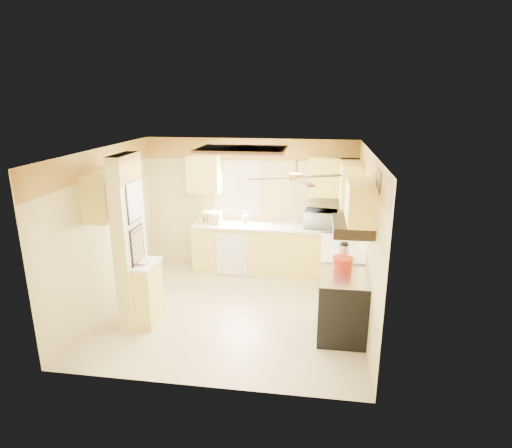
% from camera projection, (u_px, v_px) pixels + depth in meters
% --- Properties ---
extents(floor, '(4.00, 4.00, 0.00)m').
position_uv_depth(floor, '(232.00, 309.00, 6.79)').
color(floor, tan).
rests_on(floor, ground).
extents(ceiling, '(4.00, 4.00, 0.00)m').
position_uv_depth(ceiling, '(229.00, 151.00, 6.07)').
color(ceiling, white).
rests_on(ceiling, wall_back).
extents(wall_back, '(4.00, 0.00, 4.00)m').
position_uv_depth(wall_back, '(250.00, 204.00, 8.23)').
color(wall_back, '#DCCA86').
rests_on(wall_back, floor).
extents(wall_front, '(4.00, 0.00, 4.00)m').
position_uv_depth(wall_front, '(195.00, 288.00, 4.63)').
color(wall_front, '#DCCA86').
rests_on(wall_front, floor).
extents(wall_left, '(0.00, 3.80, 3.80)m').
position_uv_depth(wall_left, '(105.00, 229.00, 6.71)').
color(wall_left, '#DCCA86').
rests_on(wall_left, floor).
extents(wall_right, '(0.00, 3.80, 3.80)m').
position_uv_depth(wall_right, '(366.00, 241.00, 6.15)').
color(wall_right, '#DCCA86').
rests_on(wall_right, floor).
extents(wallpaper_border, '(4.00, 0.02, 0.40)m').
position_uv_depth(wallpaper_border, '(250.00, 149.00, 7.91)').
color(wallpaper_border, '#FFC44B').
rests_on(wallpaper_border, wall_back).
extents(partition_column, '(0.20, 0.70, 2.50)m').
position_uv_depth(partition_column, '(130.00, 242.00, 6.09)').
color(partition_column, '#DCCA86').
rests_on(partition_column, floor).
extents(partition_ledge, '(0.25, 0.55, 0.90)m').
position_uv_depth(partition_ledge, '(148.00, 294.00, 6.29)').
color(partition_ledge, '#FFE469').
rests_on(partition_ledge, floor).
extents(ledge_top, '(0.28, 0.58, 0.04)m').
position_uv_depth(ledge_top, '(146.00, 264.00, 6.16)').
color(ledge_top, white).
rests_on(ledge_top, partition_ledge).
extents(lower_cabinets_back, '(3.00, 0.60, 0.90)m').
position_uv_depth(lower_cabinets_back, '(274.00, 250.00, 8.10)').
color(lower_cabinets_back, '#FFE469').
rests_on(lower_cabinets_back, floor).
extents(lower_cabinets_right, '(0.60, 1.40, 0.90)m').
position_uv_depth(lower_cabinets_right, '(340.00, 274.00, 6.99)').
color(lower_cabinets_right, '#FFE469').
rests_on(lower_cabinets_right, floor).
extents(countertop_back, '(3.04, 0.64, 0.04)m').
position_uv_depth(countertop_back, '(274.00, 226.00, 7.96)').
color(countertop_back, white).
rests_on(countertop_back, lower_cabinets_back).
extents(countertop_right, '(0.64, 1.44, 0.04)m').
position_uv_depth(countertop_right, '(341.00, 247.00, 6.86)').
color(countertop_right, white).
rests_on(countertop_right, lower_cabinets_right).
extents(dishwasher_panel, '(0.58, 0.02, 0.80)m').
position_uv_depth(dishwasher_panel, '(232.00, 255.00, 7.92)').
color(dishwasher_panel, white).
rests_on(dishwasher_panel, lower_cabinets_back).
extents(window, '(0.92, 0.02, 1.02)m').
position_uv_depth(window, '(237.00, 189.00, 8.16)').
color(window, white).
rests_on(window, wall_back).
extents(upper_cab_back_left, '(0.60, 0.35, 0.70)m').
position_uv_depth(upper_cab_back_left, '(204.00, 174.00, 8.01)').
color(upper_cab_back_left, '#FFE469').
rests_on(upper_cab_back_left, wall_back).
extents(upper_cab_back_right, '(0.90, 0.35, 0.70)m').
position_uv_depth(upper_cab_back_right, '(334.00, 177.00, 7.68)').
color(upper_cab_back_right, '#FFE469').
rests_on(upper_cab_back_right, wall_back).
extents(upper_cab_right, '(0.35, 1.00, 0.70)m').
position_uv_depth(upper_cab_right, '(351.00, 183.00, 7.19)').
color(upper_cab_right, '#FFE469').
rests_on(upper_cab_right, wall_right).
extents(upper_cab_left_wall, '(0.35, 0.75, 0.70)m').
position_uv_depth(upper_cab_left_wall, '(104.00, 195.00, 6.27)').
color(upper_cab_left_wall, '#FFE469').
rests_on(upper_cab_left_wall, wall_left).
extents(upper_cab_over_stove, '(0.35, 0.76, 0.52)m').
position_uv_depth(upper_cab_over_stove, '(361.00, 202.00, 5.45)').
color(upper_cab_over_stove, '#FFE469').
rests_on(upper_cab_over_stove, wall_right).
extents(stove, '(0.68, 0.77, 0.92)m').
position_uv_depth(stove, '(342.00, 306.00, 5.90)').
color(stove, black).
rests_on(stove, floor).
extents(range_hood, '(0.50, 0.76, 0.14)m').
position_uv_depth(range_hood, '(352.00, 226.00, 5.56)').
color(range_hood, black).
rests_on(range_hood, upper_cab_over_stove).
extents(poster_menu, '(0.02, 0.42, 0.57)m').
position_uv_depth(poster_menu, '(134.00, 201.00, 5.91)').
color(poster_menu, black).
rests_on(poster_menu, partition_column).
extents(poster_nashville, '(0.02, 0.42, 0.57)m').
position_uv_depth(poster_nashville, '(137.00, 246.00, 6.09)').
color(poster_nashville, black).
rests_on(poster_nashville, partition_column).
extents(ceiling_light_panel, '(1.35, 0.95, 0.06)m').
position_uv_depth(ceiling_light_panel, '(242.00, 150.00, 6.54)').
color(ceiling_light_panel, brown).
rests_on(ceiling_light_panel, ceiling).
extents(ceiling_fan, '(1.15, 1.15, 0.26)m').
position_uv_depth(ceiling_fan, '(296.00, 176.00, 5.33)').
color(ceiling_fan, gold).
rests_on(ceiling_fan, ceiling).
extents(vent_grate, '(0.02, 0.40, 0.25)m').
position_uv_depth(vent_grate, '(379.00, 180.00, 5.00)').
color(vent_grate, black).
rests_on(vent_grate, wall_right).
extents(microwave, '(0.62, 0.46, 0.32)m').
position_uv_depth(microwave, '(321.00, 219.00, 7.79)').
color(microwave, white).
rests_on(microwave, countertop_back).
extents(bowl, '(0.20, 0.20, 0.05)m').
position_uv_depth(bowl, '(143.00, 262.00, 6.12)').
color(bowl, white).
rests_on(bowl, ledge_top).
extents(dutch_oven, '(0.28, 0.28, 0.19)m').
position_uv_depth(dutch_oven, '(343.00, 264.00, 5.94)').
color(dutch_oven, '#B02315').
rests_on(dutch_oven, stove).
extents(kettle, '(0.16, 0.16, 0.25)m').
position_uv_depth(kettle, '(344.00, 251.00, 6.29)').
color(kettle, silver).
rests_on(kettle, countertop_right).
extents(dish_rack, '(0.41, 0.32, 0.22)m').
position_uv_depth(dish_rack, '(212.00, 219.00, 8.10)').
color(dish_rack, '#DDBB7F').
rests_on(dish_rack, countertop_back).
extents(utensil_crock, '(0.11, 0.11, 0.23)m').
position_uv_depth(utensil_crock, '(245.00, 219.00, 8.12)').
color(utensil_crock, white).
rests_on(utensil_crock, countertop_back).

